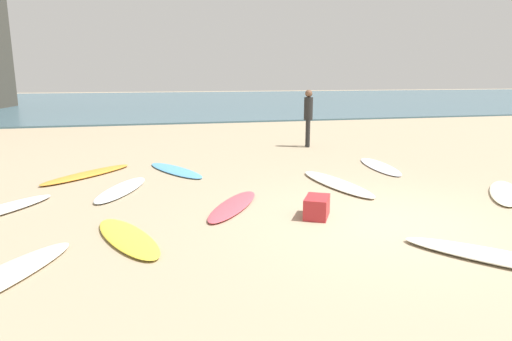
% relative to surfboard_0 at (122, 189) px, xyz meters
% --- Properties ---
extents(ground_plane, '(120.00, 120.00, 0.00)m').
position_rel_surfboard_0_xyz_m(ground_plane, '(4.16, -3.05, -0.04)').
color(ground_plane, tan).
extents(ocean_water, '(120.00, 40.00, 0.08)m').
position_rel_surfboard_0_xyz_m(ocean_water, '(4.16, 32.24, 0.00)').
color(ocean_water, '#426675').
rests_on(ocean_water, ground_plane).
extents(surfboard_0, '(1.25, 2.15, 0.08)m').
position_rel_surfboard_0_xyz_m(surfboard_0, '(0.00, 0.00, 0.00)').
color(surfboard_0, white).
rests_on(surfboard_0, ground_plane).
extents(surfboard_1, '(0.92, 2.62, 0.08)m').
position_rel_surfboard_0_xyz_m(surfboard_1, '(4.35, -0.57, 0.00)').
color(surfboard_1, silver).
rests_on(surfboard_1, ground_plane).
extents(surfboard_2, '(1.76, 1.96, 0.08)m').
position_rel_surfboard_0_xyz_m(surfboard_2, '(7.21, -2.06, 0.00)').
color(surfboard_2, '#F0ECC8').
rests_on(surfboard_2, ground_plane).
extents(surfboard_3, '(1.20, 2.00, 0.08)m').
position_rel_surfboard_0_xyz_m(surfboard_3, '(0.20, -2.81, -0.00)').
color(surfboard_3, yellow).
rests_on(surfboard_3, ground_plane).
extents(surfboard_5, '(2.04, 2.18, 0.09)m').
position_rel_surfboard_0_xyz_m(surfboard_5, '(-0.81, 1.61, 0.01)').
color(surfboard_5, orange).
rests_on(surfboard_5, ground_plane).
extents(surfboard_6, '(1.45, 1.98, 0.07)m').
position_rel_surfboard_0_xyz_m(surfboard_6, '(1.94, -1.64, -0.00)').
color(surfboard_6, '#E34D5C').
rests_on(surfboard_6, ground_plane).
extents(surfboard_7, '(1.46, 2.29, 0.06)m').
position_rel_surfboard_0_xyz_m(surfboard_7, '(1.17, 1.61, -0.01)').
color(surfboard_7, '#55A3DA').
rests_on(surfboard_7, ground_plane).
extents(surfboard_8, '(0.88, 2.33, 0.06)m').
position_rel_surfboard_0_xyz_m(surfboard_8, '(6.16, 0.85, -0.01)').
color(surfboard_8, white).
rests_on(surfboard_8, ground_plane).
extents(surfboard_9, '(2.05, 2.22, 0.09)m').
position_rel_surfboard_0_xyz_m(surfboard_9, '(4.76, -4.74, 0.01)').
color(surfboard_9, silver).
rests_on(surfboard_9, ground_plane).
extents(beachgoer_near, '(0.37, 0.37, 1.82)m').
position_rel_surfboard_0_xyz_m(beachgoer_near, '(5.59, 4.43, 0.98)').
color(beachgoer_near, black).
rests_on(beachgoer_near, ground_plane).
extents(beach_cooler, '(0.60, 0.68, 0.34)m').
position_rel_surfboard_0_xyz_m(beach_cooler, '(3.15, -2.49, 0.13)').
color(beach_cooler, '#B2282D').
rests_on(beach_cooler, ground_plane).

